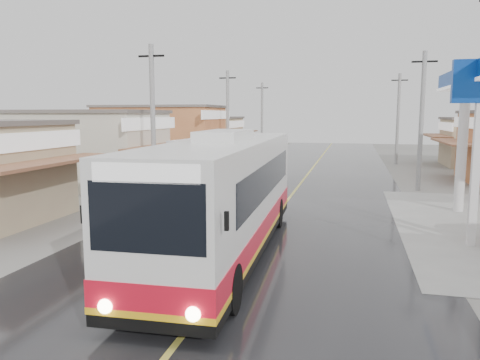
{
  "coord_description": "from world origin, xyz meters",
  "views": [
    {
      "loc": [
        3.21,
        -13.84,
        4.43
      ],
      "look_at": [
        -0.74,
        2.49,
        2.07
      ],
      "focal_mm": 35.0,
      "sensor_mm": 36.0,
      "label": 1
    }
  ],
  "objects_px": {
    "second_bus": "(220,161)",
    "cyclist": "(222,185)",
    "coach_bus": "(226,196)",
    "tyre_stack": "(124,205)",
    "tricycle_near": "(123,183)"
  },
  "relations": [
    {
      "from": "second_bus",
      "to": "cyclist",
      "type": "height_order",
      "value": "second_bus"
    },
    {
      "from": "coach_bus",
      "to": "tyre_stack",
      "type": "distance_m",
      "value": 8.67
    },
    {
      "from": "coach_bus",
      "to": "second_bus",
      "type": "xyz_separation_m",
      "value": [
        -3.88,
        12.83,
        -0.24
      ]
    },
    {
      "from": "coach_bus",
      "to": "tyre_stack",
      "type": "relative_size",
      "value": 13.06
    },
    {
      "from": "tricycle_near",
      "to": "second_bus",
      "type": "bearing_deg",
      "value": 73.3
    },
    {
      "from": "coach_bus",
      "to": "cyclist",
      "type": "xyz_separation_m",
      "value": [
        -2.97,
        9.95,
        -1.22
      ]
    },
    {
      "from": "tyre_stack",
      "to": "tricycle_near",
      "type": "bearing_deg",
      "value": 118.5
    },
    {
      "from": "coach_bus",
      "to": "cyclist",
      "type": "height_order",
      "value": "coach_bus"
    },
    {
      "from": "second_bus",
      "to": "cyclist",
      "type": "bearing_deg",
      "value": -68.12
    },
    {
      "from": "tricycle_near",
      "to": "tyre_stack",
      "type": "xyz_separation_m",
      "value": [
        0.81,
        -1.49,
        -0.82
      ]
    },
    {
      "from": "coach_bus",
      "to": "second_bus",
      "type": "height_order",
      "value": "coach_bus"
    },
    {
      "from": "coach_bus",
      "to": "second_bus",
      "type": "relative_size",
      "value": 1.35
    },
    {
      "from": "second_bus",
      "to": "cyclist",
      "type": "relative_size",
      "value": 4.58
    },
    {
      "from": "tricycle_near",
      "to": "tyre_stack",
      "type": "distance_m",
      "value": 1.88
    },
    {
      "from": "second_bus",
      "to": "tricycle_near",
      "type": "distance_m",
      "value": 6.74
    }
  ]
}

